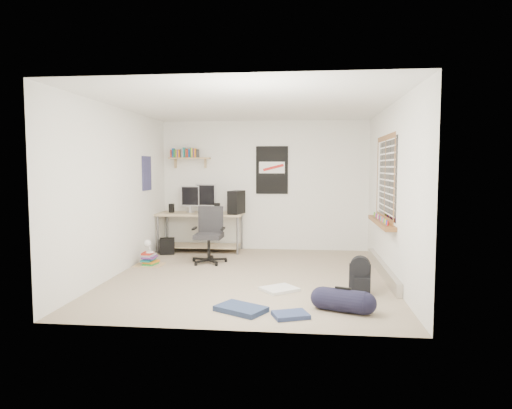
# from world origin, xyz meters

# --- Properties ---
(floor) EXTENTS (4.00, 4.50, 0.01)m
(floor) POSITION_xyz_m (0.00, 0.00, -0.01)
(floor) COLOR gray
(floor) RESTS_ON ground
(ceiling) EXTENTS (4.00, 4.50, 0.01)m
(ceiling) POSITION_xyz_m (0.00, 0.00, 2.50)
(ceiling) COLOR white
(ceiling) RESTS_ON ground
(back_wall) EXTENTS (4.00, 0.01, 2.50)m
(back_wall) POSITION_xyz_m (0.00, 2.25, 1.25)
(back_wall) COLOR silver
(back_wall) RESTS_ON ground
(left_wall) EXTENTS (0.01, 4.50, 2.50)m
(left_wall) POSITION_xyz_m (-2.00, 0.00, 1.25)
(left_wall) COLOR silver
(left_wall) RESTS_ON ground
(right_wall) EXTENTS (0.01, 4.50, 2.50)m
(right_wall) POSITION_xyz_m (2.00, 0.00, 1.25)
(right_wall) COLOR silver
(right_wall) RESTS_ON ground
(desk) EXTENTS (1.77, 1.25, 0.74)m
(desk) POSITION_xyz_m (-1.19, 1.92, 0.36)
(desk) COLOR tan
(desk) RESTS_ON floor
(monitor_left) EXTENTS (0.36, 0.11, 0.40)m
(monitor_left) POSITION_xyz_m (-1.41, 2.00, 0.94)
(monitor_left) COLOR #B6B6BC
(monitor_left) RESTS_ON desk
(monitor_right) EXTENTS (0.40, 0.15, 0.43)m
(monitor_right) POSITION_xyz_m (-1.11, 2.00, 0.96)
(monitor_right) COLOR #9A9A9F
(monitor_right) RESTS_ON desk
(pc_tower) EXTENTS (0.30, 0.45, 0.43)m
(pc_tower) POSITION_xyz_m (-0.48, 1.79, 0.96)
(pc_tower) COLOR black
(pc_tower) RESTS_ON desk
(keyboard) EXTENTS (0.39, 0.27, 0.02)m
(keyboard) POSITION_xyz_m (-1.03, 1.82, 0.75)
(keyboard) COLOR black
(keyboard) RESTS_ON desk
(speaker_left) EXTENTS (0.10, 0.10, 0.17)m
(speaker_left) POSITION_xyz_m (-1.75, 1.88, 0.82)
(speaker_left) COLOR black
(speaker_left) RESTS_ON desk
(speaker_right) EXTENTS (0.10, 0.10, 0.20)m
(speaker_right) POSITION_xyz_m (-0.84, 1.76, 0.84)
(speaker_right) COLOR black
(speaker_right) RESTS_ON desk
(office_chair) EXTENTS (0.63, 0.63, 0.95)m
(office_chair) POSITION_xyz_m (-0.81, 0.86, 0.49)
(office_chair) COLOR #242326
(office_chair) RESTS_ON floor
(wall_shelf) EXTENTS (0.80, 0.22, 0.24)m
(wall_shelf) POSITION_xyz_m (-1.45, 2.14, 1.78)
(wall_shelf) COLOR tan
(wall_shelf) RESTS_ON back_wall
(poster_back_wall) EXTENTS (0.62, 0.03, 0.92)m
(poster_back_wall) POSITION_xyz_m (0.15, 2.23, 1.55)
(poster_back_wall) COLOR black
(poster_back_wall) RESTS_ON back_wall
(poster_left_wall) EXTENTS (0.02, 0.42, 0.60)m
(poster_left_wall) POSITION_xyz_m (-1.99, 1.20, 1.50)
(poster_left_wall) COLOR navy
(poster_left_wall) RESTS_ON left_wall
(window) EXTENTS (0.10, 1.50, 1.26)m
(window) POSITION_xyz_m (1.95, 0.30, 1.45)
(window) COLOR brown
(window) RESTS_ON right_wall
(baseboard_heater) EXTENTS (0.08, 2.50, 0.18)m
(baseboard_heater) POSITION_xyz_m (1.96, 0.30, 0.09)
(baseboard_heater) COLOR #B7B2A8
(baseboard_heater) RESTS_ON floor
(backpack) EXTENTS (0.30, 0.25, 0.36)m
(backpack) POSITION_xyz_m (1.50, -0.75, 0.20)
(backpack) COLOR black
(backpack) RESTS_ON floor
(duffel_bag) EXTENTS (0.33, 0.33, 0.50)m
(duffel_bag) POSITION_xyz_m (1.22, -1.53, 0.14)
(duffel_bag) COLOR black
(duffel_bag) RESTS_ON floor
(tshirt) EXTENTS (0.56, 0.55, 0.04)m
(tshirt) POSITION_xyz_m (0.47, -0.74, 0.02)
(tshirt) COLOR silver
(tshirt) RESTS_ON floor
(jeans_a) EXTENTS (0.64, 0.56, 0.06)m
(jeans_a) POSITION_xyz_m (0.09, -1.65, 0.03)
(jeans_a) COLOR #23304F
(jeans_a) RESTS_ON floor
(jeans_b) EXTENTS (0.44, 0.39, 0.05)m
(jeans_b) POSITION_xyz_m (0.65, -1.78, 0.03)
(jeans_b) COLOR navy
(jeans_b) RESTS_ON floor
(book_stack) EXTENTS (0.58, 0.54, 0.32)m
(book_stack) POSITION_xyz_m (-1.75, 0.57, 0.15)
(book_stack) COLOR brown
(book_stack) RESTS_ON floor
(desk_lamp) EXTENTS (0.16, 0.23, 0.21)m
(desk_lamp) POSITION_xyz_m (-1.73, 0.55, 0.38)
(desk_lamp) COLOR white
(desk_lamp) RESTS_ON book_stack
(subwoofer) EXTENTS (0.32, 0.32, 0.30)m
(subwoofer) POSITION_xyz_m (-1.75, 1.57, 0.14)
(subwoofer) COLOR black
(subwoofer) RESTS_ON floor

